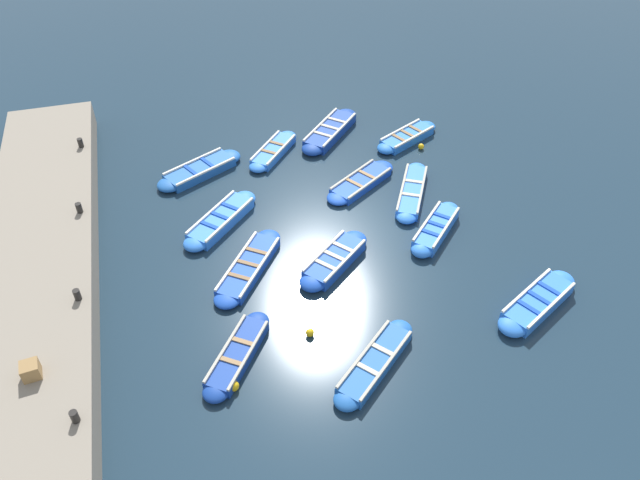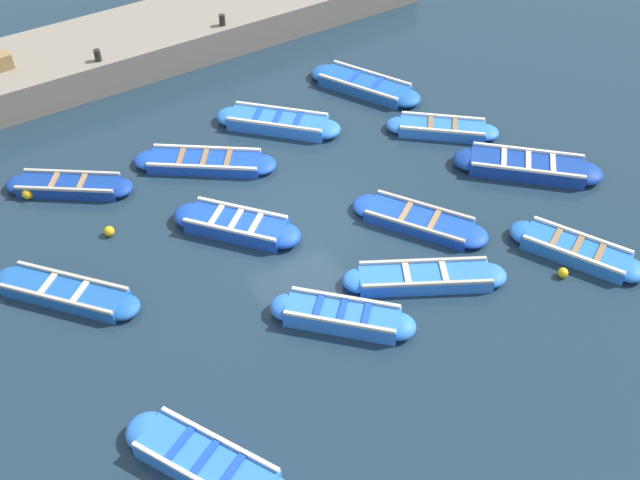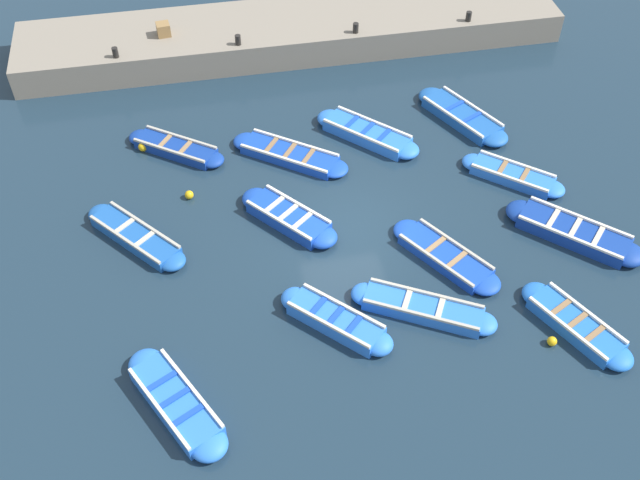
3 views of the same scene
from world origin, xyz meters
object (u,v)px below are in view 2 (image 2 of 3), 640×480
(boat_bow_out, at_px, (365,85))
(boat_tucked, at_px, (442,129))
(boat_stern_in, at_px, (342,316))
(boat_end_of_row, at_px, (236,225))
(bollard_mid_north, at_px, (222,20))
(wooden_crate, at_px, (3,61))
(buoy_orange_near, at_px, (109,231))
(boat_mid_row, at_px, (278,123))
(boat_outer_left, at_px, (69,186))
(buoy_white_drifting, at_px, (28,194))
(boat_far_corner, at_px, (65,293))
(boat_alongside, at_px, (576,250))
(boat_drifting, at_px, (527,166))
(boat_centre, at_px, (205,162))
(boat_inner_gap, at_px, (425,278))
(boat_outer_right, at_px, (206,463))
(buoy_yellow_far, at_px, (563,273))
(bollard_mid_south, at_px, (98,55))
(boat_near_quay, at_px, (419,221))

(boat_bow_out, relative_size, boat_tucked, 1.28)
(boat_stern_in, height_order, boat_end_of_row, boat_stern_in)
(bollard_mid_north, distance_m, wooden_crate, 6.69)
(bollard_mid_north, relative_size, buoy_orange_near, 1.37)
(boat_stern_in, relative_size, wooden_crate, 6.23)
(boat_mid_row, bearing_deg, boat_outer_left, 85.72)
(buoy_white_drifting, bearing_deg, boat_mid_row, -95.91)
(boat_stern_in, xyz_separation_m, boat_mid_row, (7.09, -2.48, -0.02))
(boat_outer_left, xyz_separation_m, buoy_orange_near, (-2.18, -0.26, -0.03))
(boat_far_corner, xyz_separation_m, boat_bow_out, (3.51, -10.56, 0.00))
(boat_end_of_row, bearing_deg, boat_alongside, -128.34)
(boat_stern_in, xyz_separation_m, boat_end_of_row, (3.83, 0.57, -0.01))
(boat_drifting, height_order, boat_tucked, boat_drifting)
(boat_drifting, xyz_separation_m, boat_bow_out, (5.66, 1.35, -0.02))
(boat_alongside, relative_size, boat_mid_row, 1.02)
(bollard_mid_north, xyz_separation_m, buoy_orange_near, (-6.28, 6.36, -1.09))
(wooden_crate, bearing_deg, boat_drifting, -136.03)
(boat_centre, bearing_deg, buoy_orange_near, 111.02)
(boat_inner_gap, relative_size, buoy_white_drifting, 12.28)
(boat_mid_row, xyz_separation_m, buoy_white_drifting, (0.73, 7.00, -0.04))
(boat_outer_left, height_order, boat_outer_right, boat_outer_right)
(boat_mid_row, bearing_deg, boat_bow_out, -84.27)
(boat_drifting, xyz_separation_m, boat_mid_row, (5.33, 4.60, -0.01))
(buoy_yellow_far, bearing_deg, buoy_orange_near, 50.30)
(boat_end_of_row, distance_m, buoy_white_drifting, 5.61)
(boat_far_corner, bearing_deg, boat_inner_gap, -119.05)
(boat_bow_out, xyz_separation_m, boat_inner_gap, (-7.43, 3.49, -0.00))
(wooden_crate, bearing_deg, boat_bow_out, -119.89)
(boat_far_corner, bearing_deg, buoy_orange_near, -47.16)
(boat_outer_left, relative_size, boat_outer_right, 0.89)
(boat_stern_in, relative_size, boat_end_of_row, 0.91)
(boat_bow_out, distance_m, boat_tucked, 3.10)
(boat_inner_gap, xyz_separation_m, boat_centre, (6.59, 2.33, -0.02))
(bollard_mid_south, bearing_deg, buoy_yellow_far, -155.21)
(buoy_yellow_far, bearing_deg, boat_drifting, -31.35)
(boat_tucked, xyz_separation_m, wooden_crate, (8.35, 9.81, 1.11))
(boat_inner_gap, height_order, boat_centre, boat_inner_gap)
(boat_stern_in, height_order, boat_outer_right, same)
(boat_far_corner, bearing_deg, bollard_mid_south, -26.17)
(boat_near_quay, bearing_deg, boat_mid_row, 9.05)
(boat_near_quay, xyz_separation_m, boat_mid_row, (5.47, 0.87, 0.04))
(boat_end_of_row, bearing_deg, boat_drifting, -105.14)
(boat_drifting, relative_size, boat_mid_row, 1.09)
(boat_near_quay, height_order, boat_far_corner, boat_far_corner)
(boat_mid_row, bearing_deg, buoy_white_drifting, 84.09)
(wooden_crate, bearing_deg, boat_mid_row, -133.30)
(buoy_orange_near, bearing_deg, boat_tucked, -95.91)
(boat_stern_in, bearing_deg, bollard_mid_north, -14.92)
(boat_far_corner, height_order, boat_centre, boat_far_corner)
(buoy_orange_near, bearing_deg, boat_alongside, -125.95)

